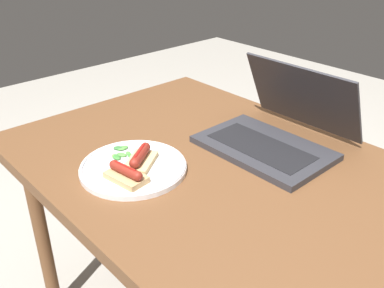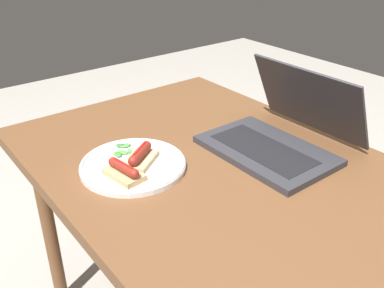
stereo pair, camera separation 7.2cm
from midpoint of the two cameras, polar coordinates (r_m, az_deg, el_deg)
desk at (r=1.12m, az=3.14°, el=-6.49°), size 1.24×0.80×0.70m
laptop at (r=1.20m, az=9.34°, el=1.49°), size 0.35×0.32×0.22m
plate at (r=1.09m, az=-9.70°, el=-3.09°), size 0.27×0.27×0.02m
sausage_toast_left at (r=1.09m, az=-8.80°, el=-1.94°), size 0.11×0.12×0.04m
sausage_toast_middle at (r=1.03m, az=-10.79°, el=-4.01°), size 0.11×0.07×0.04m
salad_pile at (r=1.15m, az=-11.27°, el=-1.21°), size 0.09×0.07×0.01m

